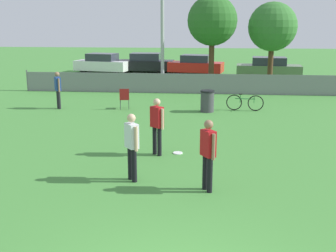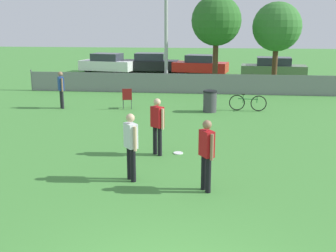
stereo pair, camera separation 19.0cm
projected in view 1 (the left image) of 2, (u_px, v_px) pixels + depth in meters
The scene contains 16 objects.
fence_backline at pixel (201, 84), 23.31m from camera, with size 20.02×0.07×1.21m.
light_pole at pixel (162, 5), 23.20m from camera, with size 0.90×0.36×8.03m.
tree_near_pole at pixel (212, 21), 24.54m from camera, with size 2.91×2.91×5.42m.
tree_far_right at pixel (273, 27), 25.10m from camera, with size 2.91×2.91×5.06m.
player_defender_red at pixel (157, 123), 12.41m from camera, with size 0.43×0.41×1.72m.
player_receiver_white at pixel (132, 143), 10.37m from camera, with size 0.40×0.43×1.72m.
player_thrower_red at pixel (208, 151), 9.73m from camera, with size 0.39×0.46×1.72m.
spectator_in_blue at pixel (58, 88), 19.16m from camera, with size 0.38×0.44×1.70m.
frisbee_disc at pixel (178, 153), 12.79m from camera, with size 0.29×0.29×0.03m.
folding_chair_sideline at pixel (124, 97), 19.15m from camera, with size 0.50×0.51×0.95m.
bicycle_sideline at pixel (245, 102), 18.89m from camera, with size 1.66×0.44×0.76m.
trash_bin at pixel (207, 101), 18.60m from camera, with size 0.62×0.62×0.96m.
parked_car_white at pixel (102, 63), 32.97m from camera, with size 4.47×2.53×1.49m.
parked_car_dark at pixel (146, 63), 33.25m from camera, with size 4.44×1.75×1.50m.
parked_car_red at pixel (196, 65), 31.98m from camera, with size 4.32×2.45×1.46m.
parked_car_olive at pixel (269, 68), 29.82m from camera, with size 4.60×2.12×1.47m.
Camera 1 is at (0.47, -5.25, 3.89)m, focal length 45.00 mm.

